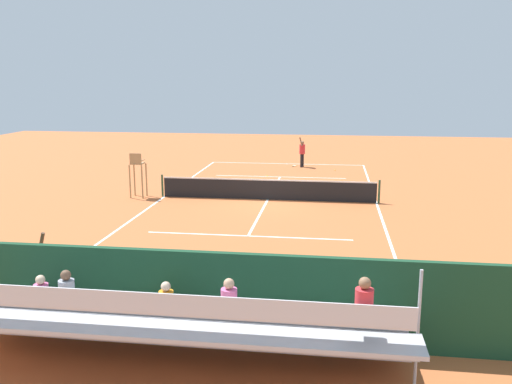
% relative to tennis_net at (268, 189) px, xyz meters
% --- Properties ---
extents(ground_plane, '(60.00, 60.00, 0.00)m').
position_rel_tennis_net_xyz_m(ground_plane, '(0.00, 0.00, -0.50)').
color(ground_plane, '#BC6033').
extents(court_line_markings, '(10.10, 22.20, 0.01)m').
position_rel_tennis_net_xyz_m(court_line_markings, '(0.00, -0.04, -0.50)').
color(court_line_markings, white).
rests_on(court_line_markings, ground).
extents(tennis_net, '(10.30, 0.10, 1.07)m').
position_rel_tennis_net_xyz_m(tennis_net, '(0.00, 0.00, 0.00)').
color(tennis_net, black).
rests_on(tennis_net, ground).
extents(backdrop_wall, '(18.00, 0.16, 2.00)m').
position_rel_tennis_net_xyz_m(backdrop_wall, '(0.00, 14.00, 0.50)').
color(backdrop_wall, '#194228').
rests_on(backdrop_wall, ground).
extents(bleacher_stand, '(9.06, 2.40, 2.48)m').
position_rel_tennis_net_xyz_m(bleacher_stand, '(0.01, 15.34, 0.41)').
color(bleacher_stand, '#B2B2B7').
rests_on(bleacher_stand, ground).
extents(umpire_chair, '(0.67, 0.67, 2.14)m').
position_rel_tennis_net_xyz_m(umpire_chair, '(6.20, 0.31, 0.81)').
color(umpire_chair, '#A88456').
rests_on(umpire_chair, ground).
extents(courtside_bench, '(1.80, 0.40, 0.93)m').
position_rel_tennis_net_xyz_m(courtside_bench, '(-1.74, 13.27, 0.06)').
color(courtside_bench, '#33383D').
rests_on(courtside_bench, ground).
extents(equipment_bag, '(0.90, 0.36, 0.36)m').
position_rel_tennis_net_xyz_m(equipment_bag, '(-0.31, 13.40, -0.32)').
color(equipment_bag, '#B22D2D').
rests_on(equipment_bag, ground).
extents(tennis_player, '(0.47, 0.56, 1.93)m').
position_rel_tennis_net_xyz_m(tennis_player, '(-1.05, -9.78, 0.51)').
color(tennis_player, black).
rests_on(tennis_player, ground).
extents(tennis_racket, '(0.36, 0.58, 0.03)m').
position_rel_tennis_net_xyz_m(tennis_racket, '(-0.54, -10.09, -0.49)').
color(tennis_racket, black).
rests_on(tennis_racket, ground).
extents(tennis_ball_near, '(0.07, 0.07, 0.07)m').
position_rel_tennis_net_xyz_m(tennis_ball_near, '(-3.15, -8.70, -0.47)').
color(tennis_ball_near, '#CCDB33').
rests_on(tennis_ball_near, ground).
extents(tennis_ball_far, '(0.07, 0.07, 0.07)m').
position_rel_tennis_net_xyz_m(tennis_ball_far, '(0.76, -6.10, -0.47)').
color(tennis_ball_far, '#CCDB33').
rests_on(tennis_ball_far, ground).
extents(line_judge, '(0.43, 0.55, 1.93)m').
position_rel_tennis_net_xyz_m(line_judge, '(4.11, 13.05, 0.51)').
color(line_judge, '#232328').
rests_on(line_judge, ground).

